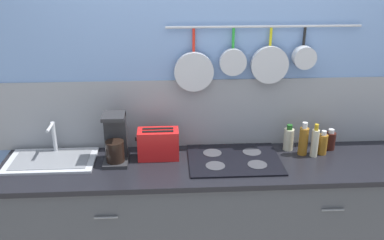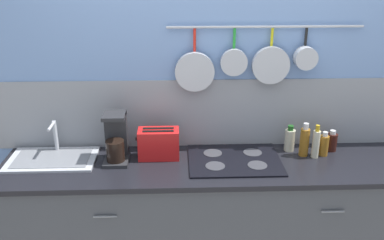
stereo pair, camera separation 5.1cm
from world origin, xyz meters
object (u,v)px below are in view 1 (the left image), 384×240
object	(u,v)px
bottle_cooking_wine	(315,142)
bottle_olive_oil	(303,140)
toaster	(158,144)
bottle_vinegar	(330,140)
bottle_hot_sauce	(289,139)
coffee_maker	(116,141)
bottle_sesame_oil	(323,144)

from	to	relation	value
bottle_cooking_wine	bottle_olive_oil	bearing A→B (deg)	153.97
toaster	bottle_vinegar	xyz separation A→B (m)	(1.18, 0.06, -0.03)
bottle_hot_sauce	coffee_maker	bearing A→B (deg)	-175.18
toaster	bottle_cooking_wine	size ratio (longest dim) A/B	1.23
bottle_hot_sauce	toaster	bearing A→B (deg)	-175.24
coffee_maker	bottle_olive_oil	distance (m)	1.25
bottle_sesame_oil	coffee_maker	bearing A→B (deg)	-179.29
toaster	bottle_cooking_wine	xyz separation A→B (m)	(1.04, -0.04, 0.00)
coffee_maker	bottle_cooking_wine	bearing A→B (deg)	-0.58
bottle_hot_sauce	bottle_sesame_oil	size ratio (longest dim) A/B	1.09
bottle_sesame_oil	bottle_cooking_wine	bearing A→B (deg)	-155.59
bottle_olive_oil	bottle_vinegar	bearing A→B (deg)	17.75
coffee_maker	bottle_olive_oil	world-z (taller)	coffee_maker
bottle_cooking_wine	toaster	bearing A→B (deg)	177.93
bottle_vinegar	toaster	bearing A→B (deg)	-176.93
coffee_maker	bottle_sesame_oil	bearing A→B (deg)	0.71
bottle_hot_sauce	bottle_sesame_oil	bearing A→B (deg)	-21.05
bottle_hot_sauce	bottle_cooking_wine	distance (m)	0.18
bottle_cooking_wine	bottle_vinegar	size ratio (longest dim) A/B	1.56
toaster	bottle_sesame_oil	size ratio (longest dim) A/B	1.68
bottle_cooking_wine	bottle_sesame_oil	bearing A→B (deg)	24.41
bottle_vinegar	bottle_cooking_wine	bearing A→B (deg)	-145.22
bottle_cooking_wine	bottle_vinegar	distance (m)	0.18
toaster	bottle_olive_oil	bearing A→B (deg)	-0.27
bottle_cooking_wine	bottle_sesame_oil	xyz separation A→B (m)	(0.07, 0.03, -0.03)
bottle_olive_oil	bottle_vinegar	distance (m)	0.23
coffee_maker	bottle_sesame_oil	size ratio (longest dim) A/B	1.93
bottle_hot_sauce	bottle_olive_oil	size ratio (longest dim) A/B	0.79
coffee_maker	bottle_hot_sauce	bearing A→B (deg)	4.82
bottle_sesame_oil	bottle_vinegar	distance (m)	0.11
bottle_olive_oil	bottle_cooking_wine	world-z (taller)	same
bottle_olive_oil	bottle_cooking_wine	bearing A→B (deg)	-26.03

